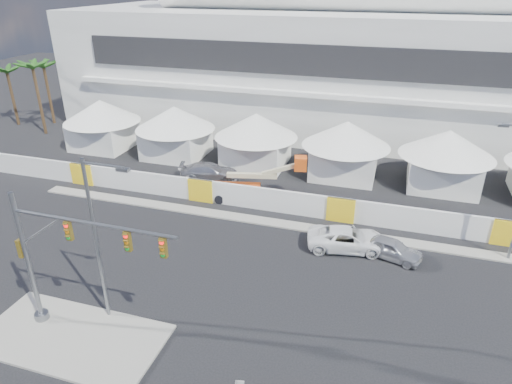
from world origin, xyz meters
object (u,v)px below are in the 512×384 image
(traffic_mast, at_px, (56,260))
(boom_lift, at_px, (245,188))
(lot_car_c, at_px, (209,172))
(pickup_curb, at_px, (348,239))
(streetlight_median, at_px, (99,232))
(sedan_silver, at_px, (391,248))

(traffic_mast, xyz_separation_m, boom_lift, (4.19, 18.02, -3.38))
(traffic_mast, bearing_deg, lot_car_c, 91.26)
(lot_car_c, xyz_separation_m, traffic_mast, (0.47, -21.21, 3.67))
(pickup_curb, xyz_separation_m, traffic_mast, (-13.69, -12.80, 3.69))
(lot_car_c, distance_m, streetlight_median, 20.46)
(pickup_curb, bearing_deg, lot_car_c, 49.00)
(pickup_curb, height_order, lot_car_c, lot_car_c)
(sedan_silver, bearing_deg, lot_car_c, 79.26)
(streetlight_median, bearing_deg, lot_car_c, 96.47)
(sedan_silver, distance_m, traffic_mast, 21.21)
(streetlight_median, bearing_deg, sedan_silver, 36.59)
(pickup_curb, bearing_deg, sedan_silver, -105.28)
(sedan_silver, bearing_deg, boom_lift, 82.37)
(sedan_silver, xyz_separation_m, lot_car_c, (-17.16, 8.67, 0.08))
(pickup_curb, distance_m, boom_lift, 10.84)
(traffic_mast, height_order, boom_lift, traffic_mast)
(sedan_silver, distance_m, lot_car_c, 19.23)
(lot_car_c, xyz_separation_m, streetlight_median, (2.24, -19.75, 4.85))
(pickup_curb, relative_size, traffic_mast, 0.61)
(traffic_mast, bearing_deg, boom_lift, 76.91)
(sedan_silver, bearing_deg, streetlight_median, 142.67)
(pickup_curb, relative_size, lot_car_c, 1.03)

